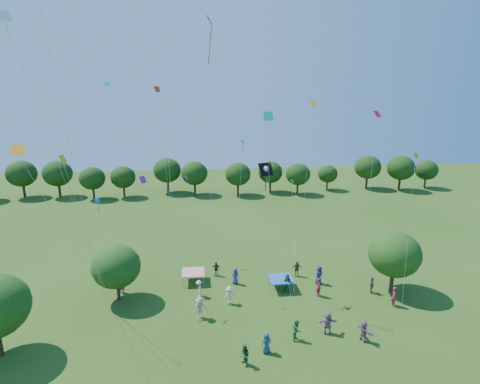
# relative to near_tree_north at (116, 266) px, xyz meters

# --- Properties ---
(near_tree_north) EXTENTS (4.31, 4.31, 5.23)m
(near_tree_north) POSITION_rel_near_tree_north_xyz_m (0.00, 0.00, 0.00)
(near_tree_north) COLOR #422B19
(near_tree_north) RESTS_ON ground
(near_tree_east) EXTENTS (4.75, 4.75, 5.91)m
(near_tree_east) POSITION_rel_near_tree_north_xyz_m (25.46, -1.34, 0.48)
(near_tree_east) COLOR #422B19
(near_tree_east) RESTS_ON ground
(treeline) EXTENTS (88.01, 8.77, 6.77)m
(treeline) POSITION_rel_near_tree_north_xyz_m (8.87, 36.89, 0.81)
(treeline) COLOR #422B19
(treeline) RESTS_ON ground
(tent_red_stripe) EXTENTS (2.20, 2.20, 1.10)m
(tent_red_stripe) POSITION_rel_near_tree_north_xyz_m (6.74, 2.60, -2.25)
(tent_red_stripe) COLOR red
(tent_red_stripe) RESTS_ON ground
(tent_blue) EXTENTS (2.20, 2.20, 1.10)m
(tent_blue) POSITION_rel_near_tree_north_xyz_m (15.12, 0.23, -2.25)
(tent_blue) COLOR #1B58B4
(tent_blue) RESTS_ON ground
(crowd_person_0) EXTENTS (1.04, 0.95, 1.87)m
(crowd_person_0) POSITION_rel_near_tree_north_xyz_m (19.05, 0.80, -2.35)
(crowd_person_0) COLOR navy
(crowd_person_0) RESTS_ON ground
(crowd_person_1) EXTENTS (0.61, 0.78, 1.82)m
(crowd_person_1) POSITION_rel_near_tree_north_xyz_m (24.35, -3.87, -2.37)
(crowd_person_1) COLOR maroon
(crowd_person_1) RESTS_ON ground
(crowd_person_2) EXTENTS (0.67, 0.88, 1.58)m
(crowd_person_2) POSITION_rel_near_tree_north_xyz_m (10.30, -9.86, -2.49)
(crowd_person_2) COLOR #214E2F
(crowd_person_2) RESTS_ON ground
(crowd_person_3) EXTENTS (0.49, 1.05, 1.60)m
(crowd_person_3) POSITION_rel_near_tree_north_xyz_m (7.29, -0.27, -2.48)
(crowd_person_3) COLOR #C4B29D
(crowd_person_3) RESTS_ON ground
(crowd_person_4) EXTENTS (1.02, 0.58, 1.65)m
(crowd_person_4) POSITION_rel_near_tree_north_xyz_m (17.28, 2.59, -2.46)
(crowd_person_4) COLOR #443E36
(crowd_person_4) RESTS_ON ground
(crowd_person_5) EXTENTS (1.68, 0.66, 1.78)m
(crowd_person_5) POSITION_rel_near_tree_north_xyz_m (17.21, -6.97, -2.39)
(crowd_person_5) COLOR #A66091
(crowd_person_5) RESTS_ON ground
(crowd_person_6) EXTENTS (0.87, 0.62, 1.59)m
(crowd_person_6) POSITION_rel_near_tree_north_xyz_m (12.04, -8.71, -2.49)
(crowd_person_6) COLOR navy
(crowd_person_6) RESTS_ON ground
(crowd_person_7) EXTENTS (0.79, 0.66, 1.81)m
(crowd_person_7) POSITION_rel_near_tree_north_xyz_m (0.07, 1.22, -2.38)
(crowd_person_7) COLOR maroon
(crowd_person_7) RESTS_ON ground
(crowd_person_8) EXTENTS (0.71, 0.93, 1.68)m
(crowd_person_8) POSITION_rel_near_tree_north_xyz_m (14.60, -7.50, -2.44)
(crowd_person_8) COLOR #29603D
(crowd_person_8) RESTS_ON ground
(crowd_person_9) EXTENTS (1.11, 0.60, 1.62)m
(crowd_person_9) POSITION_rel_near_tree_north_xyz_m (9.97, -1.79, -2.47)
(crowd_person_9) COLOR beige
(crowd_person_9) RESTS_ON ground
(crowd_person_10) EXTENTS (0.63, 0.99, 1.56)m
(crowd_person_10) POSITION_rel_near_tree_north_xyz_m (23.42, -1.51, -2.50)
(crowd_person_10) COLOR #483E39
(crowd_person_10) RESTS_ON ground
(crowd_person_11) EXTENTS (1.04, 1.63, 1.65)m
(crowd_person_11) POSITION_rel_near_tree_north_xyz_m (19.59, -8.24, -2.46)
(crowd_person_11) COLOR #884F73
(crowd_person_11) RESTS_ON ground
(crowd_person_12) EXTENTS (0.91, 0.83, 1.64)m
(crowd_person_12) POSITION_rel_near_tree_north_xyz_m (10.87, 1.70, -2.46)
(crowd_person_12) COLOR navy
(crowd_person_12) RESTS_ON ground
(crowd_person_13) EXTENTS (0.45, 0.69, 1.81)m
(crowd_person_13) POSITION_rel_near_tree_north_xyz_m (18.28, -1.48, -2.38)
(crowd_person_13) COLOR maroon
(crowd_person_13) RESTS_ON ground
(crowd_person_14) EXTENTS (1.02, 0.91, 1.82)m
(crowd_person_14) POSITION_rel_near_tree_north_xyz_m (15.57, -0.50, -2.37)
(crowd_person_14) COLOR #214D25
(crowd_person_14) RESTS_ON ground
(crowd_person_15) EXTENTS (1.37, 1.01, 1.91)m
(crowd_person_15) POSITION_rel_near_tree_north_xyz_m (7.34, -3.78, -2.33)
(crowd_person_15) COLOR tan
(crowd_person_15) RESTS_ON ground
(crowd_person_16) EXTENTS (0.97, 0.59, 1.53)m
(crowd_person_16) POSITION_rel_near_tree_north_xyz_m (9.06, 3.64, -2.52)
(crowd_person_16) COLOR #39312E
(crowd_person_16) RESTS_ON ground
(pirate_kite) EXTENTS (2.12, 6.20, 10.95)m
(pirate_kite) POSITION_rel_near_tree_north_xyz_m (13.50, 0.31, 8.30)
(pirate_kite) COLOR black
(red_high_kite) EXTENTS (0.73, 4.90, 23.03)m
(red_high_kite) POSITION_rel_near_tree_north_xyz_m (8.70, 0.58, 16.67)
(red_high_kite) COLOR red
(small_kite_0) EXTENTS (0.84, 1.51, 15.62)m
(small_kite_0) POSITION_rel_near_tree_north_xyz_m (21.57, -3.19, 10.43)
(small_kite_0) COLOR #BA0A3C
(small_kite_1) EXTENTS (0.71, 0.40, 12.67)m
(small_kite_1) POSITION_rel_near_tree_north_xyz_m (23.60, -5.96, 7.17)
(small_kite_1) COLOR orange
(small_kite_2) EXTENTS (2.21, 8.10, 14.07)m
(small_kite_2) POSITION_rel_near_tree_north_xyz_m (-2.30, -8.11, 9.53)
(small_kite_2) COLOR orange
(small_kite_3) EXTENTS (1.44, 4.33, 12.01)m
(small_kite_3) POSITION_rel_near_tree_north_xyz_m (12.23, 8.48, 7.20)
(small_kite_3) COLOR green
(small_kite_4) EXTENTS (1.18, 9.54, 23.09)m
(small_kite_4) POSITION_rel_near_tree_north_xyz_m (-0.52, -7.37, 13.16)
(small_kite_4) COLOR blue
(small_kite_5) EXTENTS (4.89, 3.79, 8.25)m
(small_kite_5) POSITION_rel_near_tree_north_xyz_m (7.32, 7.98, 4.05)
(small_kite_5) COLOR #961985
(small_kite_6) EXTENTS (1.78, 8.62, 20.92)m
(small_kite_6) POSITION_rel_near_tree_north_xyz_m (-1.67, -7.86, 13.58)
(small_kite_6) COLOR white
(small_kite_7) EXTENTS (1.22, 2.40, 15.80)m
(small_kite_7) POSITION_rel_near_tree_north_xyz_m (12.07, -8.18, 10.34)
(small_kite_7) COLOR #0BAF84
(small_kite_8) EXTENTS (1.42, 1.69, 17.55)m
(small_kite_8) POSITION_rel_near_tree_north_xyz_m (4.37, 3.08, 11.08)
(small_kite_8) COLOR #EE390E
(small_kite_9) EXTENTS (1.39, 1.07, 16.27)m
(small_kite_9) POSITION_rel_near_tree_north_xyz_m (18.57, 4.27, 11.03)
(small_kite_9) COLOR yellow
(small_kite_10) EXTENTS (1.43, 3.05, 12.68)m
(small_kite_10) POSITION_rel_near_tree_north_xyz_m (-1.75, -3.77, 8.09)
(small_kite_10) COLOR #C8CA11
(small_kite_11) EXTENTS (1.38, 6.96, 7.25)m
(small_kite_11) POSITION_rel_near_tree_north_xyz_m (18.24, 8.86, 3.72)
(small_kite_11) COLOR green
(small_kite_12) EXTENTS (1.32, 4.43, 7.49)m
(small_kite_12) POSITION_rel_near_tree_north_xyz_m (-1.71, 2.35, 3.86)
(small_kite_12) COLOR blue
(small_kite_13) EXTENTS (2.34, 2.97, 10.26)m
(small_kite_13) POSITION_rel_near_tree_north_xyz_m (3.23, -0.19, 6.44)
(small_kite_13) COLOR #AA1CA9
(small_kite_14) EXTENTS (1.24, 8.01, 12.76)m
(small_kite_14) POSITION_rel_near_tree_north_xyz_m (4.46, 8.11, 8.08)
(small_kite_14) COLOR silver
(small_kite_15) EXTENTS (7.25, 8.96, 18.15)m
(small_kite_15) POSITION_rel_near_tree_north_xyz_m (-0.04, 8.41, 11.57)
(small_kite_15) COLOR #0CA0BD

